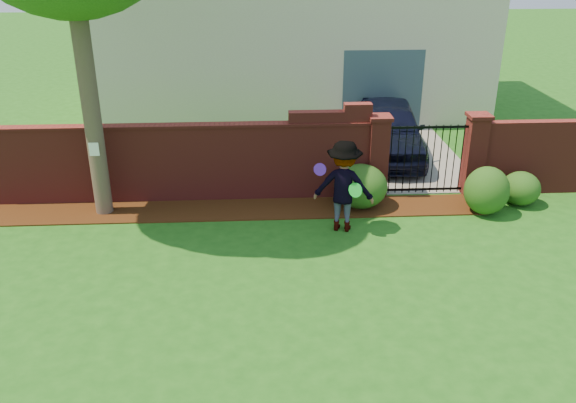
{
  "coord_description": "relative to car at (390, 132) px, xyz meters",
  "views": [
    {
      "loc": [
        -0.33,
        -8.58,
        5.51
      ],
      "look_at": [
        0.24,
        1.4,
        1.05
      ],
      "focal_mm": 37.65,
      "sensor_mm": 36.0,
      "label": 1
    }
  ],
  "objects": [
    {
      "name": "brick_wall_return",
      "position": [
        3.39,
        -2.45,
        0.12
      ],
      "size": [
        4.0,
        0.25,
        1.7
      ],
      "primitive_type": "cube",
      "color": "maroon",
      "rests_on": "ground"
    },
    {
      "name": "pillar_right",
      "position": [
        1.39,
        -2.45,
        0.22
      ],
      "size": [
        0.5,
        0.5,
        1.88
      ],
      "color": "maroon",
      "rests_on": "ground"
    },
    {
      "name": "ground",
      "position": [
        -3.21,
        -6.45,
        -0.74
      ],
      "size": [
        80.0,
        80.0,
        0.01
      ],
      "primitive_type": "cube",
      "color": "#1D5515",
      "rests_on": "ground"
    },
    {
      "name": "paper_notice",
      "position": [
        -6.81,
        -3.24,
        0.77
      ],
      "size": [
        0.2,
        0.01,
        0.28
      ],
      "primitive_type": "cube",
      "color": "white",
      "rests_on": "tree"
    },
    {
      "name": "frisbee_purple",
      "position": [
        -2.3,
        -4.16,
        0.59
      ],
      "size": [
        0.26,
        0.15,
        0.25
      ],
      "primitive_type": "cylinder",
      "rotation": [
        1.36,
        0.0,
        -0.31
      ],
      "color": "#561CB0",
      "rests_on": "man"
    },
    {
      "name": "pillar_left",
      "position": [
        -0.81,
        -2.45,
        0.22
      ],
      "size": [
        0.5,
        0.5,
        1.88
      ],
      "color": "maroon",
      "rests_on": "ground"
    },
    {
      "name": "car",
      "position": [
        0.0,
        0.0,
        0.0
      ],
      "size": [
        2.21,
        4.47,
        1.46
      ],
      "primitive_type": "imported",
      "rotation": [
        0.0,
        0.0,
        -0.11
      ],
      "color": "black",
      "rests_on": "ground"
    },
    {
      "name": "shrub_right",
      "position": [
        2.27,
        -3.11,
        -0.36
      ],
      "size": [
        0.84,
        0.84,
        0.74
      ],
      "primitive_type": "ellipsoid",
      "color": "#164615",
      "rests_on": "ground"
    },
    {
      "name": "shrub_middle",
      "position": [
        1.34,
        -3.53,
        -0.21
      ],
      "size": [
        0.95,
        0.95,
        1.04
      ],
      "primitive_type": "ellipsoid",
      "color": "#164615",
      "rests_on": "ground"
    },
    {
      "name": "driveway",
      "position": [
        0.29,
        1.55,
        -0.73
      ],
      "size": [
        3.2,
        8.0,
        0.01
      ],
      "primitive_type": "cube",
      "color": "gray",
      "rests_on": "ground"
    },
    {
      "name": "frisbee_green",
      "position": [
        -1.63,
        -4.43,
        0.25
      ],
      "size": [
        0.27,
        0.24,
        0.29
      ],
      "primitive_type": "cylinder",
      "rotation": [
        1.43,
        0.0,
        -0.7
      ],
      "color": "green",
      "rests_on": "man"
    },
    {
      "name": "man",
      "position": [
        -1.83,
        -4.14,
        0.2
      ],
      "size": [
        1.34,
        0.98,
        1.87
      ],
      "primitive_type": "imported",
      "rotation": [
        0.0,
        0.0,
        2.88
      ],
      "color": "gray",
      "rests_on": "ground"
    },
    {
      "name": "house",
      "position": [
        -2.2,
        5.55,
        2.43
      ],
      "size": [
        12.4,
        6.4,
        6.3
      ],
      "color": "beige",
      "rests_on": "ground"
    },
    {
      "name": "shrub_left",
      "position": [
        -1.27,
        -3.04,
        -0.26
      ],
      "size": [
        1.16,
        1.16,
        0.95
      ],
      "primitive_type": "ellipsoid",
      "color": "#164615",
      "rests_on": "ground"
    },
    {
      "name": "brick_wall",
      "position": [
        -5.22,
        -2.45,
        0.19
      ],
      "size": [
        8.7,
        0.31,
        2.16
      ],
      "color": "maroon",
      "rests_on": "ground"
    },
    {
      "name": "mulch_bed",
      "position": [
        -4.16,
        -3.11,
        -0.72
      ],
      "size": [
        11.1,
        1.08,
        0.03
      ],
      "primitive_type": "cube",
      "color": "#321809",
      "rests_on": "ground"
    },
    {
      "name": "iron_gate",
      "position": [
        0.29,
        -2.45,
        0.12
      ],
      "size": [
        1.78,
        0.03,
        1.6
      ],
      "color": "black",
      "rests_on": "ground"
    }
  ]
}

